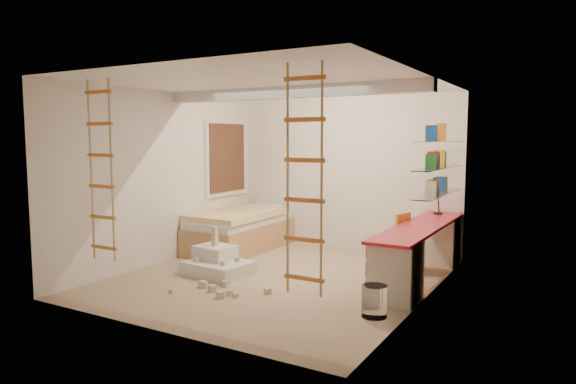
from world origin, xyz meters
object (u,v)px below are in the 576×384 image
Objects in this scene: desk at (420,250)px; play_platform at (217,264)px; swivel_chair at (403,250)px; bed at (240,230)px.

desk is 2.79m from play_platform.
desk is 0.43m from swivel_chair.
play_platform is at bearing -147.93° from swivel_chair.
play_platform is at bearing -156.34° from desk.
bed reaches higher than play_platform.
swivel_chair is at bearing -1.66° from bed.
bed is 2.35× the size of swivel_chair.
bed is at bearing 178.34° from swivel_chair.
bed is at bearing 173.51° from desk.
play_platform is (0.65, -1.48, -0.18)m from bed.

